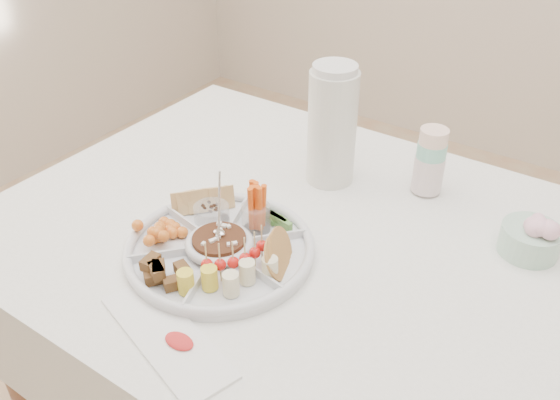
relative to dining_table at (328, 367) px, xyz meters
The scene contains 13 objects.
dining_table is the anchor object (origin of this frame).
party_tray 0.47m from the dining_table, 137.77° to the right, with size 0.38×0.38×0.04m, color silver.
bean_dip 0.48m from the dining_table, 137.77° to the right, with size 0.11×0.11×0.04m, color #3C1B0D.
tortillas 0.44m from the dining_table, 114.94° to the right, with size 0.11×0.11×0.07m, color tan, non-canonical shape.
carrot_cucumber 0.47m from the dining_table, 166.81° to the right, with size 0.12×0.12×0.11m, color #F35B15, non-canonical shape.
pita_raisins 0.51m from the dining_table, 164.43° to the right, with size 0.11×0.11×0.06m, color #ECC863, non-canonical shape.
cherries 0.55m from the dining_table, 146.00° to the right, with size 0.11×0.11×0.04m, color orange, non-canonical shape.
granola_chunks 0.55m from the dining_table, 125.32° to the right, with size 0.10×0.10×0.05m, color brown, non-canonical shape.
banana_tomato 0.51m from the dining_table, 108.35° to the right, with size 0.10×0.10×0.08m, color #FFE58D, non-canonical shape.
cup_stack 0.57m from the dining_table, 76.70° to the left, with size 0.07×0.07×0.19m, color white.
thermos 0.59m from the dining_table, 123.78° to the left, with size 0.11×0.11×0.30m, color silver.
flower_bowl 0.58m from the dining_table, 31.24° to the left, with size 0.12×0.12×0.09m, color #A0C7B5.
placemat 0.56m from the dining_table, 106.26° to the right, with size 0.31×0.10×0.01m, color white.
Camera 1 is at (0.45, -0.87, 1.53)m, focal length 38.00 mm.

